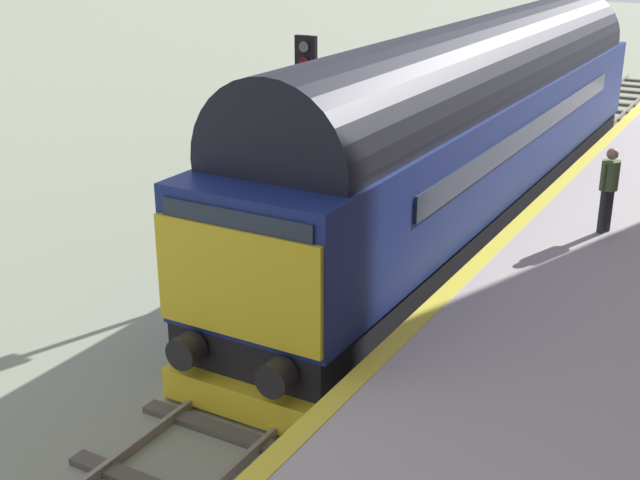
{
  "coord_description": "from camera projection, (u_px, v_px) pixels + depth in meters",
  "views": [
    {
      "loc": [
        6.1,
        -10.04,
        6.56
      ],
      "look_at": [
        0.2,
        0.31,
        2.07
      ],
      "focal_mm": 47.29,
      "sensor_mm": 36.0,
      "label": 1
    }
  ],
  "objects": [
    {
      "name": "ground_plane",
      "position": [
        299.0,
        366.0,
        13.3
      ],
      "size": [
        140.0,
        140.0,
        0.0
      ],
      "primitive_type": "plane",
      "color": "gray",
      "rests_on": "ground"
    },
    {
      "name": "track_main",
      "position": [
        299.0,
        363.0,
        13.28
      ],
      "size": [
        2.5,
        60.0,
        0.15
      ],
      "color": "gray",
      "rests_on": "ground"
    },
    {
      "name": "station_platform",
      "position": [
        526.0,
        398.0,
        11.46
      ],
      "size": [
        4.0,
        44.0,
        1.01
      ],
      "color": "#B6AEAB",
      "rests_on": "ground"
    },
    {
      "name": "diesel_locomotive",
      "position": [
        476.0,
        120.0,
        18.61
      ],
      "size": [
        2.74,
        18.85,
        4.68
      ],
      "color": "black",
      "rests_on": "ground"
    },
    {
      "name": "signal_post_mid",
      "position": [
        307.0,
        122.0,
        16.25
      ],
      "size": [
        0.44,
        0.22,
        4.6
      ],
      "color": "gray",
      "rests_on": "ground"
    },
    {
      "name": "waiting_passenger",
      "position": [
        609.0,
        182.0,
        15.83
      ],
      "size": [
        0.45,
        0.47,
        1.64
      ],
      "rotation": [
        0.0,
        0.0,
        1.13
      ],
      "color": "#2D3031",
      "rests_on": "station_platform"
    }
  ]
}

